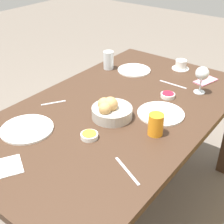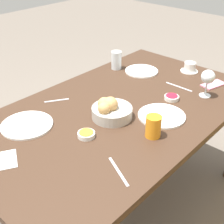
{
  "view_description": "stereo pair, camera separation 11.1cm",
  "coord_description": "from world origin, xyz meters",
  "px_view_note": "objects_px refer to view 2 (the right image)",
  "views": [
    {
      "loc": [
        1.13,
        0.82,
        1.55
      ],
      "look_at": [
        0.09,
        0.03,
        0.76
      ],
      "focal_mm": 50.0,
      "sensor_mm": 36.0,
      "label": 1
    },
    {
      "loc": [
        1.06,
        0.91,
        1.55
      ],
      "look_at": [
        0.09,
        0.03,
        0.76
      ],
      "focal_mm": 50.0,
      "sensor_mm": 36.0,
      "label": 2
    }
  ],
  "objects_px": {
    "water_tumbler": "(116,60)",
    "napkin": "(1,161)",
    "juice_glass": "(153,126)",
    "bread_basket": "(111,110)",
    "jam_bowl_berry": "(172,97)",
    "spoon_coffee": "(57,101)",
    "jam_bowl_honey": "(86,134)",
    "plate_far_center": "(162,116)",
    "cell_phone": "(213,85)",
    "fork_silver": "(118,171)",
    "plate_near_left": "(142,71)",
    "wine_glass": "(208,78)",
    "plate_near_right": "(27,125)",
    "knife_silver": "(179,87)",
    "coffee_cup": "(190,68)"
  },
  "relations": [
    {
      "from": "water_tumbler",
      "to": "napkin",
      "type": "xyz_separation_m",
      "value": [
        1.02,
        0.28,
        -0.06
      ]
    },
    {
      "from": "juice_glass",
      "to": "napkin",
      "type": "bearing_deg",
      "value": -32.32
    },
    {
      "from": "bread_basket",
      "to": "napkin",
      "type": "height_order",
      "value": "bread_basket"
    },
    {
      "from": "jam_bowl_berry",
      "to": "spoon_coffee",
      "type": "relative_size",
      "value": 0.67
    },
    {
      "from": "jam_bowl_honey",
      "to": "napkin",
      "type": "xyz_separation_m",
      "value": [
        0.35,
        -0.13,
        -0.01
      ]
    },
    {
      "from": "plate_far_center",
      "to": "jam_bowl_honey",
      "type": "xyz_separation_m",
      "value": [
        0.37,
        -0.16,
        0.01
      ]
    },
    {
      "from": "juice_glass",
      "to": "cell_phone",
      "type": "xyz_separation_m",
      "value": [
        -0.67,
        -0.04,
        -0.05
      ]
    },
    {
      "from": "jam_bowl_berry",
      "to": "fork_silver",
      "type": "height_order",
      "value": "jam_bowl_berry"
    },
    {
      "from": "water_tumbler",
      "to": "cell_phone",
      "type": "height_order",
      "value": "water_tumbler"
    },
    {
      "from": "plate_near_left",
      "to": "water_tumbler",
      "type": "xyz_separation_m",
      "value": [
        0.07,
        -0.16,
        0.05
      ]
    },
    {
      "from": "napkin",
      "to": "wine_glass",
      "type": "bearing_deg",
      "value": 162.15
    },
    {
      "from": "spoon_coffee",
      "to": "wine_glass",
      "type": "bearing_deg",
      "value": 135.89
    },
    {
      "from": "plate_near_right",
      "to": "knife_silver",
      "type": "height_order",
      "value": "plate_near_right"
    },
    {
      "from": "napkin",
      "to": "water_tumbler",
      "type": "bearing_deg",
      "value": -164.66
    },
    {
      "from": "jam_bowl_honey",
      "to": "fork_silver",
      "type": "xyz_separation_m",
      "value": [
        0.08,
        0.26,
        -0.01
      ]
    },
    {
      "from": "coffee_cup",
      "to": "jam_bowl_berry",
      "type": "bearing_deg",
      "value": 16.97
    },
    {
      "from": "coffee_cup",
      "to": "spoon_coffee",
      "type": "bearing_deg",
      "value": -21.89
    },
    {
      "from": "plate_near_left",
      "to": "bread_basket",
      "type": "bearing_deg",
      "value": 22.49
    },
    {
      "from": "plate_near_left",
      "to": "coffee_cup",
      "type": "height_order",
      "value": "coffee_cup"
    },
    {
      "from": "bread_basket",
      "to": "spoon_coffee",
      "type": "bearing_deg",
      "value": -78.2
    },
    {
      "from": "cell_phone",
      "to": "water_tumbler",
      "type": "bearing_deg",
      "value": -71.39
    },
    {
      "from": "plate_near_left",
      "to": "water_tumbler",
      "type": "relative_size",
      "value": 1.8
    },
    {
      "from": "plate_near_right",
      "to": "water_tumbler",
      "type": "bearing_deg",
      "value": -170.21
    },
    {
      "from": "plate_near_left",
      "to": "fork_silver",
      "type": "distance_m",
      "value": 0.97
    },
    {
      "from": "water_tumbler",
      "to": "napkin",
      "type": "bearing_deg",
      "value": 15.34
    },
    {
      "from": "bread_basket",
      "to": "wine_glass",
      "type": "height_order",
      "value": "wine_glass"
    },
    {
      "from": "plate_near_left",
      "to": "knife_silver",
      "type": "xyz_separation_m",
      "value": [
        0.03,
        0.3,
        -0.0
      ]
    },
    {
      "from": "plate_far_center",
      "to": "spoon_coffee",
      "type": "xyz_separation_m",
      "value": [
        0.25,
        -0.52,
        -0.0
      ]
    },
    {
      "from": "spoon_coffee",
      "to": "plate_far_center",
      "type": "bearing_deg",
      "value": 115.5
    },
    {
      "from": "fork_silver",
      "to": "spoon_coffee",
      "type": "distance_m",
      "value": 0.65
    },
    {
      "from": "juice_glass",
      "to": "knife_silver",
      "type": "bearing_deg",
      "value": -160.97
    },
    {
      "from": "wine_glass",
      "to": "jam_bowl_honey",
      "type": "distance_m",
      "value": 0.75
    },
    {
      "from": "plate_far_center",
      "to": "wine_glass",
      "type": "height_order",
      "value": "wine_glass"
    },
    {
      "from": "jam_bowl_berry",
      "to": "knife_silver",
      "type": "height_order",
      "value": "jam_bowl_berry"
    },
    {
      "from": "juice_glass",
      "to": "napkin",
      "type": "xyz_separation_m",
      "value": [
        0.55,
        -0.35,
        -0.05
      ]
    },
    {
      "from": "jam_bowl_honey",
      "to": "spoon_coffee",
      "type": "height_order",
      "value": "jam_bowl_honey"
    },
    {
      "from": "napkin",
      "to": "knife_silver",
      "type": "bearing_deg",
      "value": 170.64
    },
    {
      "from": "bread_basket",
      "to": "knife_silver",
      "type": "height_order",
      "value": "bread_basket"
    },
    {
      "from": "bread_basket",
      "to": "napkin",
      "type": "bearing_deg",
      "value": -10.82
    },
    {
      "from": "wine_glass",
      "to": "knife_silver",
      "type": "bearing_deg",
      "value": -89.97
    },
    {
      "from": "plate_near_left",
      "to": "plate_far_center",
      "type": "height_order",
      "value": "same"
    },
    {
      "from": "jam_bowl_honey",
      "to": "knife_silver",
      "type": "bearing_deg",
      "value": 176.48
    },
    {
      "from": "plate_far_center",
      "to": "napkin",
      "type": "relative_size",
      "value": 1.45
    },
    {
      "from": "plate_near_left",
      "to": "plate_near_right",
      "type": "xyz_separation_m",
      "value": [
        0.87,
        -0.02,
        0.0
      ]
    },
    {
      "from": "juice_glass",
      "to": "water_tumbler",
      "type": "xyz_separation_m",
      "value": [
        -0.47,
        -0.63,
        0.01
      ]
    },
    {
      "from": "jam_bowl_berry",
      "to": "fork_silver",
      "type": "distance_m",
      "value": 0.65
    },
    {
      "from": "knife_silver",
      "to": "napkin",
      "type": "distance_m",
      "value": 1.08
    },
    {
      "from": "wine_glass",
      "to": "napkin",
      "type": "distance_m",
      "value": 1.12
    },
    {
      "from": "plate_near_right",
      "to": "napkin",
      "type": "bearing_deg",
      "value": 32.69
    },
    {
      "from": "plate_far_center",
      "to": "plate_near_left",
      "type": "bearing_deg",
      "value": -132.22
    }
  ]
}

